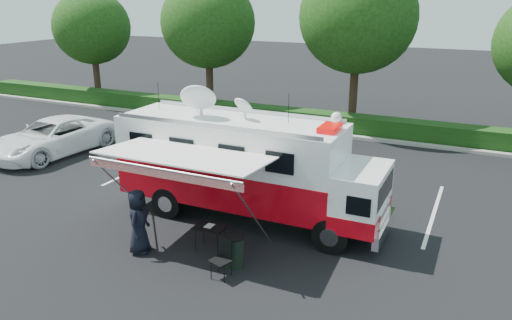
{
  "coord_description": "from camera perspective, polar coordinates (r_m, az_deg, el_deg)",
  "views": [
    {
      "loc": [
        6.58,
        -13.57,
        7.08
      ],
      "look_at": [
        0.0,
        0.5,
        1.9
      ],
      "focal_mm": 35.0,
      "sensor_mm": 36.0,
      "label": 1
    }
  ],
  "objects": [
    {
      "name": "folding_chair",
      "position": [
        13.29,
        -3.78,
        -10.73
      ],
      "size": [
        0.62,
        0.66,
        1.03
      ],
      "color": "black",
      "rests_on": "ground_plane"
    },
    {
      "name": "white_suv",
      "position": [
        25.05,
        -22.03,
        0.64
      ],
      "size": [
        3.23,
        6.12,
        1.64
      ],
      "primitive_type": "imported",
      "rotation": [
        0.0,
        0.0,
        -0.09
      ],
      "color": "white",
      "rests_on": "ground_plane"
    },
    {
      "name": "back_border",
      "position": [
        27.11,
        13.81,
        13.54
      ],
      "size": [
        60.0,
        6.14,
        8.87
      ],
      "color": "#9E998E",
      "rests_on": "ground_plane"
    },
    {
      "name": "stall_lines",
      "position": [
        19.36,
        1.8,
        -3.01
      ],
      "size": [
        24.12,
        5.5,
        0.01
      ],
      "color": "silver",
      "rests_on": "ground_plane"
    },
    {
      "name": "trash_bin",
      "position": [
        13.8,
        -2.54,
        -10.3
      ],
      "size": [
        0.6,
        0.6,
        0.89
      ],
      "color": "black",
      "rests_on": "ground_plane"
    },
    {
      "name": "ground_plane",
      "position": [
        16.66,
        -0.73,
        -6.7
      ],
      "size": [
        120.0,
        120.0,
        0.0
      ],
      "primitive_type": "plane",
      "color": "black",
      "rests_on": "ground"
    },
    {
      "name": "person",
      "position": [
        15.07,
        -13.03,
        -10.11
      ],
      "size": [
        0.86,
        1.07,
        1.9
      ],
      "primitive_type": "imported",
      "rotation": [
        0.0,
        0.0,
        1.87
      ],
      "color": "black",
      "rests_on": "ground_plane"
    },
    {
      "name": "command_truck",
      "position": [
        16.01,
        -1.01,
        -0.77
      ],
      "size": [
        8.82,
        2.43,
        4.24
      ],
      "color": "black",
      "rests_on": "ground_plane"
    },
    {
      "name": "awning",
      "position": [
        14.02,
        -8.47,
        0.13
      ],
      "size": [
        4.81,
        2.5,
        2.91
      ],
      "color": "white",
      "rests_on": "ground_plane"
    },
    {
      "name": "folding_table",
      "position": [
        14.47,
        -5.28,
        -7.77
      ],
      "size": [
        0.92,
        0.67,
        0.76
      ],
      "color": "black",
      "rests_on": "ground_plane"
    }
  ]
}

